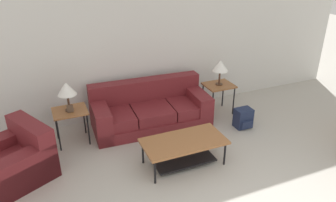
# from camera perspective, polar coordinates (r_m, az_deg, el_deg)

# --- Properties ---
(wall_back) EXTENTS (9.10, 0.06, 2.60)m
(wall_back) POSITION_cam_1_polar(r_m,az_deg,el_deg) (6.44, -3.23, 8.97)
(wall_back) COLOR silver
(wall_back) RESTS_ON ground_plane
(couch) EXTENTS (2.21, 1.05, 0.82)m
(couch) POSITION_cam_1_polar(r_m,az_deg,el_deg) (6.22, -3.13, -1.67)
(couch) COLOR maroon
(couch) RESTS_ON ground_plane
(armchair) EXTENTS (1.34, 1.30, 0.80)m
(armchair) POSITION_cam_1_polar(r_m,az_deg,el_deg) (5.34, -25.40, -9.56)
(armchair) COLOR maroon
(armchair) RESTS_ON ground_plane
(coffee_table) EXTENTS (1.28, 0.66, 0.43)m
(coffee_table) POSITION_cam_1_polar(r_m,az_deg,el_deg) (5.10, 2.77, -7.92)
(coffee_table) COLOR #935B33
(coffee_table) RESTS_ON ground_plane
(side_table_left) EXTENTS (0.57, 0.49, 0.61)m
(side_table_left) POSITION_cam_1_polar(r_m,az_deg,el_deg) (5.78, -16.68, -2.14)
(side_table_left) COLOR #935B33
(side_table_left) RESTS_ON ground_plane
(side_table_right) EXTENTS (0.57, 0.49, 0.61)m
(side_table_right) POSITION_cam_1_polar(r_m,az_deg,el_deg) (6.64, 8.83, 2.34)
(side_table_right) COLOR #935B33
(side_table_right) RESTS_ON ground_plane
(table_lamp_left) EXTENTS (0.31, 0.31, 0.51)m
(table_lamp_left) POSITION_cam_1_polar(r_m,az_deg,el_deg) (5.60, -17.25, 1.98)
(table_lamp_left) COLOR #472D1E
(table_lamp_left) RESTS_ON side_table_left
(table_lamp_right) EXTENTS (0.31, 0.31, 0.51)m
(table_lamp_right) POSITION_cam_1_polar(r_m,az_deg,el_deg) (6.48, 9.10, 6.03)
(table_lamp_right) COLOR #472D1E
(table_lamp_right) RESTS_ON side_table_right
(backpack) EXTENTS (0.31, 0.31, 0.37)m
(backpack) POSITION_cam_1_polar(r_m,az_deg,el_deg) (6.33, 12.99, -2.95)
(backpack) COLOR #1E2847
(backpack) RESTS_ON ground_plane
(picture_frame) EXTENTS (0.10, 0.04, 0.13)m
(picture_frame) POSITION_cam_1_polar(r_m,az_deg,el_deg) (5.66, -16.68, -1.29)
(picture_frame) COLOR #4C3828
(picture_frame) RESTS_ON side_table_left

